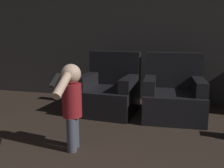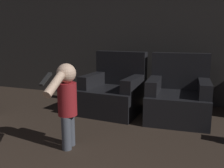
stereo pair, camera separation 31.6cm
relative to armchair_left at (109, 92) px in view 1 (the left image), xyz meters
name	(u,v)px [view 1 (the left image)]	position (x,y,z in m)	size (l,w,h in m)	color
wall_back	(127,30)	(0.10, 0.90, 0.98)	(8.40, 0.05, 2.60)	#33302D
armchair_left	(109,92)	(0.00, 0.00, 0.00)	(0.91, 0.91, 0.95)	black
armchair_right	(173,96)	(0.99, 0.00, 0.00)	(0.91, 0.91, 0.95)	black
person_toddler	(72,100)	(-0.02, -1.41, 0.23)	(0.20, 0.63, 0.93)	#474C56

